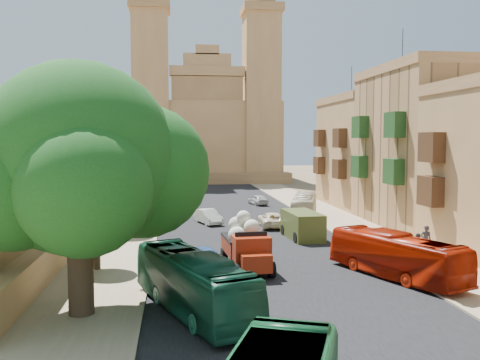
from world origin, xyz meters
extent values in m
plane|color=brown|center=(0.00, 0.00, 0.00)|extent=(260.00, 260.00, 0.00)
cube|color=black|center=(0.00, 30.00, 0.01)|extent=(14.00, 140.00, 0.01)
cube|color=#9A8265|center=(9.50, 30.00, 0.01)|extent=(5.00, 140.00, 0.01)
cube|color=#9A8265|center=(-9.50, 30.00, 0.01)|extent=(5.00, 140.00, 0.01)
cube|color=#9A8265|center=(7.00, 30.00, 0.06)|extent=(0.25, 140.00, 0.12)
cube|color=#9A8265|center=(-7.00, 30.00, 0.06)|extent=(0.25, 140.00, 0.12)
cube|color=#432816|center=(11.55, 14.92, 3.99)|extent=(0.90, 2.20, 2.00)
cube|color=#432816|center=(11.55, 14.92, 6.93)|extent=(0.90, 2.20, 2.00)
cube|color=#AF804F|center=(16.00, 25.00, 6.50)|extent=(8.00, 14.00, 13.00)
cube|color=olive|center=(16.00, 25.00, 13.40)|extent=(8.20, 14.00, 0.80)
cylinder|color=black|center=(15.00, 27.80, 15.60)|extent=(0.06, 0.06, 3.60)
cube|color=#1C441B|center=(11.55, 21.08, 4.94)|extent=(0.90, 2.20, 2.00)
cube|color=#1C441B|center=(11.55, 28.92, 4.94)|extent=(0.90, 2.20, 2.00)
cube|color=#1C441B|center=(11.55, 21.08, 8.58)|extent=(0.90, 2.20, 2.00)
cube|color=#1C441B|center=(11.55, 28.92, 8.58)|extent=(0.90, 2.20, 2.00)
cube|color=#A5784A|center=(16.00, 39.00, 5.75)|extent=(8.00, 14.00, 11.50)
cube|color=olive|center=(16.00, 39.00, 11.90)|extent=(8.20, 14.00, 0.80)
cylinder|color=black|center=(15.00, 41.80, 14.10)|extent=(0.06, 0.06, 3.60)
cube|color=#432816|center=(11.55, 35.08, 4.37)|extent=(0.90, 2.20, 2.00)
cube|color=#432816|center=(11.55, 42.92, 4.37)|extent=(0.90, 2.20, 2.00)
cube|color=#432816|center=(11.55, 35.08, 7.59)|extent=(0.90, 2.20, 2.00)
cube|color=#432816|center=(11.55, 42.92, 7.59)|extent=(0.90, 2.20, 2.00)
cube|color=#A5784A|center=(-12.50, 20.00, 0.90)|extent=(1.00, 40.00, 1.80)
cube|color=#AF804F|center=(-18.00, 44.00, 5.00)|extent=(10.00, 22.00, 10.00)
cube|color=#A5784A|center=(0.00, 81.00, 7.00)|extent=(26.00, 20.00, 14.00)
cube|color=olive|center=(0.00, 70.50, 0.90)|extent=(28.00, 4.00, 1.80)
cube|color=olive|center=(0.00, 72.20, 10.00)|extent=(12.00, 2.00, 16.00)
cube|color=#A5784A|center=(0.00, 72.20, 18.90)|extent=(12.60, 2.40, 1.60)
cube|color=#A5784A|center=(0.00, 72.20, 20.60)|extent=(8.00, 2.00, 2.40)
cube|color=#A5784A|center=(0.00, 72.20, 22.40)|extent=(4.00, 2.00, 1.60)
cube|color=#A5784A|center=(-9.50, 73.50, 14.50)|extent=(6.00, 6.00, 29.00)
cube|color=olive|center=(-9.50, 73.50, 29.60)|extent=(6.80, 6.80, 1.40)
cube|color=#A5784A|center=(9.50, 73.50, 14.50)|extent=(6.00, 6.00, 29.00)
cube|color=olive|center=(9.50, 73.50, 29.60)|extent=(6.80, 6.80, 1.40)
cylinder|color=olive|center=(9.50, 73.50, 31.20)|extent=(4.80, 4.80, 1.80)
cylinder|color=#3B2B1D|center=(-9.50, 4.00, 2.05)|extent=(1.08, 1.08, 4.09)
sphere|color=#103E12|center=(-9.50, 4.00, 6.68)|extent=(8.18, 8.18, 8.18)
sphere|color=#103E12|center=(-6.92, 5.29, 6.03)|extent=(6.03, 6.03, 6.03)
sphere|color=#103E12|center=(-11.87, 3.03, 5.81)|extent=(5.60, 5.60, 5.60)
sphere|color=#103E12|center=(-8.85, 1.42, 5.60)|extent=(5.17, 5.17, 5.17)
sphere|color=#103E12|center=(-10.68, 6.37, 7.54)|extent=(4.74, 4.74, 4.74)
cylinder|color=#3B2B1D|center=(-10.00, 12.00, 1.01)|extent=(0.44, 0.44, 2.03)
sphere|color=#103E12|center=(-10.00, 12.00, 3.06)|extent=(2.95, 2.95, 2.95)
cylinder|color=#3B2B1D|center=(-10.00, 24.00, 1.20)|extent=(0.44, 0.44, 2.40)
sphere|color=#103E12|center=(-10.00, 24.00, 3.61)|extent=(3.48, 3.48, 3.48)
cylinder|color=#3B2B1D|center=(-10.00, 36.00, 1.10)|extent=(0.44, 0.44, 2.20)
sphere|color=#103E12|center=(-10.00, 36.00, 3.32)|extent=(3.20, 3.20, 3.20)
cylinder|color=#3B2B1D|center=(-10.00, 48.00, 1.22)|extent=(0.44, 0.44, 2.44)
sphere|color=#103E12|center=(-10.00, 48.00, 3.67)|extent=(3.54, 3.54, 3.54)
cube|color=maroon|center=(-1.51, 11.98, 1.19)|extent=(2.34, 3.57, 0.86)
cube|color=black|center=(-1.51, 11.98, 1.67)|extent=(2.39, 3.62, 0.11)
cube|color=maroon|center=(-1.35, 9.79, 1.29)|extent=(2.11, 1.76, 1.71)
cube|color=maroon|center=(-1.27, 8.65, 0.90)|extent=(1.70, 1.26, 0.95)
cube|color=black|center=(-1.35, 9.79, 1.95)|extent=(1.81, 0.23, 0.86)
cylinder|color=black|center=(-2.24, 8.87, 0.43)|extent=(0.40, 0.88, 0.86)
cylinder|color=black|center=(-0.34, 9.01, 0.43)|extent=(0.40, 0.88, 0.86)
cylinder|color=black|center=(-2.55, 13.05, 0.43)|extent=(0.40, 0.88, 0.86)
cylinder|color=black|center=(-0.65, 13.19, 0.43)|extent=(0.40, 0.88, 0.86)
sphere|color=beige|center=(-1.95, 11.37, 1.90)|extent=(1.05, 1.05, 1.05)
sphere|color=beige|center=(-1.02, 11.73, 1.90)|extent=(1.05, 1.05, 1.05)
sphere|color=beige|center=(-1.56, 12.55, 1.90)|extent=(1.05, 1.05, 1.05)
sphere|color=beige|center=(-1.90, 12.04, 2.43)|extent=(0.95, 0.95, 0.95)
sphere|color=beige|center=(-1.12, 11.15, 2.38)|extent=(0.95, 0.95, 0.95)
sphere|color=beige|center=(-1.51, 11.88, 2.86)|extent=(0.86, 0.86, 0.86)
cube|color=#424B1C|center=(4.00, 20.00, 1.01)|extent=(2.46, 5.00, 2.01)
cylinder|color=black|center=(3.17, 18.24, 0.40)|extent=(0.37, 0.82, 0.80)
cylinder|color=black|center=(5.07, 18.38, 0.40)|extent=(0.37, 0.82, 0.80)
cylinder|color=black|center=(2.93, 21.62, 0.40)|extent=(0.37, 0.82, 0.80)
cylinder|color=black|center=(4.83, 21.76, 0.40)|extent=(0.37, 0.82, 0.80)
imported|color=#144C32|center=(-4.74, 3.65, 1.30)|extent=(5.32, 9.49, 2.60)
imported|color=#9A1704|center=(6.28, 8.07, 1.21)|extent=(5.15, 8.85, 2.43)
imported|color=beige|center=(6.50, 29.56, 1.17)|extent=(4.31, 8.64, 2.35)
imported|color=#3561A1|center=(-3.80, 10.78, 0.69)|extent=(2.72, 4.35, 1.38)
imported|color=silver|center=(-2.61, 27.75, 0.64)|extent=(2.51, 4.15, 1.29)
imported|color=#F4E0BD|center=(2.66, 25.39, 0.63)|extent=(2.24, 4.58, 1.25)
imported|color=#0F1744|center=(-3.95, 40.55, 0.61)|extent=(2.43, 4.46, 1.23)
imported|color=beige|center=(3.85, 40.79, 0.60)|extent=(2.23, 3.74, 1.19)
imported|color=teal|center=(-3.65, 54.26, 0.58)|extent=(2.41, 3.76, 1.17)
imported|color=#282529|center=(10.57, 13.40, 0.96)|extent=(0.78, 0.59, 1.92)
imported|color=#2E2D35|center=(9.06, 11.35, 0.91)|extent=(0.56, 1.10, 1.81)
camera|label=1|loc=(-5.45, -19.00, 7.46)|focal=40.00mm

